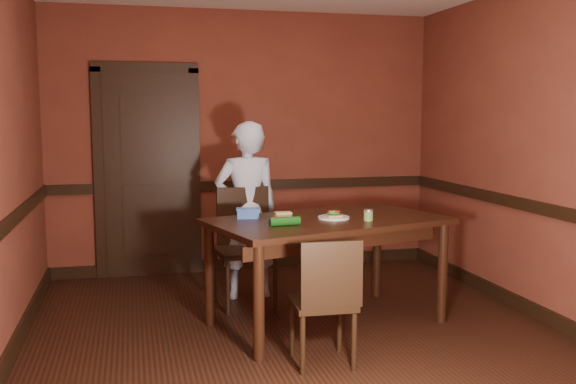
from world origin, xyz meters
name	(u,v)px	position (x,y,z in m)	size (l,w,h in m)	color
floor	(299,340)	(0.00, 0.00, 0.00)	(4.00, 4.50, 0.01)	black
wall_back	(245,142)	(0.00, 2.25, 1.35)	(4.00, 0.02, 2.70)	brown
wall_front	(456,195)	(0.00, -2.25, 1.35)	(4.00, 0.02, 2.70)	brown
wall_right	(547,152)	(2.00, 0.00, 1.35)	(0.02, 4.50, 2.70)	brown
dado_back	(245,185)	(0.00, 2.23, 0.90)	(4.00, 0.03, 0.10)	black
dado_left	(1,231)	(-1.99, 0.00, 0.90)	(0.03, 4.50, 0.10)	black
dado_right	(543,209)	(1.99, 0.00, 0.90)	(0.03, 4.50, 0.10)	black
baseboard_back	(246,263)	(0.00, 2.23, 0.06)	(4.00, 0.03, 0.12)	black
baseboard_left	(8,356)	(-1.99, 0.00, 0.06)	(0.03, 4.50, 0.12)	black
baseboard_right	(538,312)	(1.99, 0.00, 0.06)	(0.03, 4.50, 0.12)	black
door	(148,169)	(-1.00, 2.22, 1.09)	(1.05, 0.07, 2.20)	black
dining_table	(327,271)	(0.31, 0.32, 0.42)	(1.79, 1.01, 0.84)	black
chair_far	(244,249)	(-0.24, 0.92, 0.50)	(0.47, 0.47, 1.01)	black
chair_near	(322,300)	(0.03, -0.45, 0.43)	(0.40, 0.40, 0.86)	black
person	(247,210)	(-0.17, 1.20, 0.79)	(0.58, 0.38, 1.58)	silver
sandwich_plate	(334,216)	(0.35, 0.30, 0.86)	(0.25, 0.25, 0.06)	silver
sauce_jar	(368,215)	(0.58, 0.14, 0.88)	(0.07, 0.07, 0.09)	olive
cheese_saucer	(283,216)	(-0.03, 0.38, 0.86)	(0.17, 0.17, 0.05)	silver
food_tub	(248,213)	(-0.29, 0.48, 0.88)	(0.20, 0.15, 0.08)	#2F5DB0
wrapped_veg	(285,221)	(-0.09, 0.09, 0.87)	(0.06, 0.06, 0.23)	#114510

